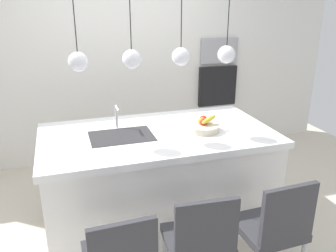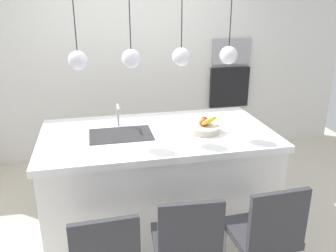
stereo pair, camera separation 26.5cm
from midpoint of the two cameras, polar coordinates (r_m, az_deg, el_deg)
name	(u,v)px [view 1 (the left image)]	position (r m, az deg, el deg)	size (l,w,h in m)	color
floor	(159,217)	(3.67, -3.68, -14.59)	(6.60, 6.60, 0.00)	beige
back_wall	(123,62)	(4.71, -8.94, 10.21)	(6.00, 0.10, 2.60)	silver
kitchen_island	(158,177)	(3.43, -3.85, -8.21)	(2.11, 1.16, 0.92)	white
sink_basin	(121,137)	(3.18, -9.90, -1.74)	(0.56, 0.40, 0.02)	#2D2D30
faucet	(117,114)	(3.33, -10.56, 1.91)	(0.02, 0.17, 0.22)	silver
fruit_bowl	(203,126)	(3.26, 3.44, -0.05)	(0.30, 0.30, 0.15)	beige
microwave	(219,50)	(5.00, 6.69, 12.03)	(0.54, 0.08, 0.34)	#9E9EA3
oven	(217,86)	(5.09, 6.47, 6.45)	(0.56, 0.08, 0.56)	black
chair_middle	(200,240)	(2.55, 2.06, -17.95)	(0.48, 0.45, 0.89)	#333338
chair_far	(274,226)	(2.77, 14.08, -15.49)	(0.47, 0.46, 0.90)	#333338
pendant_light_left	(78,61)	(2.98, -16.85, 9.95)	(0.16, 0.16, 0.76)	silver
pendant_light_center_left	(132,59)	(3.02, -8.45, 10.69)	(0.16, 0.16, 0.76)	silver
pendant_light_center_right	(181,56)	(3.12, -0.36, 11.18)	(0.16, 0.16, 0.76)	silver
pendant_light_right	(226,54)	(3.27, 7.11, 11.44)	(0.16, 0.16, 0.76)	silver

